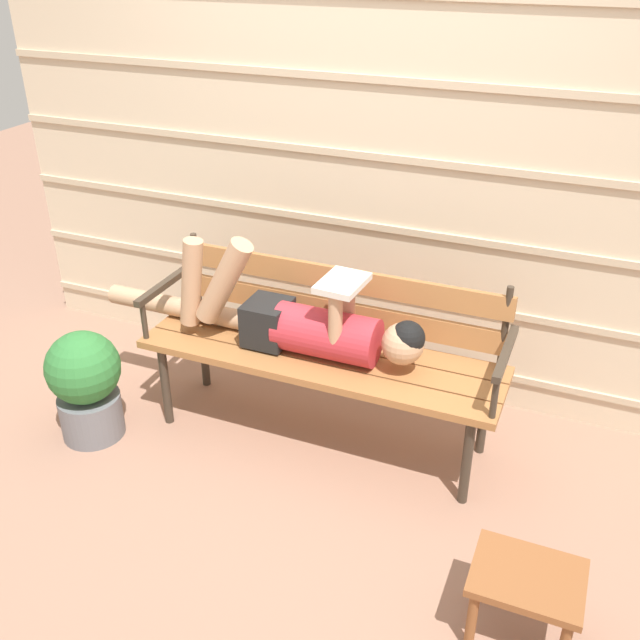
# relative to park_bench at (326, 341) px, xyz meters

# --- Properties ---
(ground_plane) EXTENTS (12.00, 12.00, 0.00)m
(ground_plane) POSITION_rel_park_bench_xyz_m (0.00, -0.18, -0.51)
(ground_plane) COLOR #936B56
(house_siding) EXTENTS (4.18, 0.08, 2.16)m
(house_siding) POSITION_rel_park_bench_xyz_m (0.00, 0.58, 0.56)
(house_siding) COLOR beige
(house_siding) RESTS_ON ground
(park_bench) EXTENTS (1.73, 0.50, 0.87)m
(park_bench) POSITION_rel_park_bench_xyz_m (0.00, 0.00, 0.00)
(park_bench) COLOR #9E6638
(park_bench) RESTS_ON ground
(reclining_person) EXTENTS (1.70, 0.26, 0.55)m
(reclining_person) POSITION_rel_park_bench_xyz_m (-0.13, -0.07, 0.12)
(reclining_person) COLOR #B72D38
(footstool) EXTENTS (0.38, 0.30, 0.30)m
(footstool) POSITION_rel_park_bench_xyz_m (1.10, -0.86, -0.27)
(footstool) COLOR brown
(footstool) RESTS_ON ground
(potted_plant) EXTENTS (0.36, 0.36, 0.57)m
(potted_plant) POSITION_rel_park_bench_xyz_m (-1.05, -0.48, -0.21)
(potted_plant) COLOR slate
(potted_plant) RESTS_ON ground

